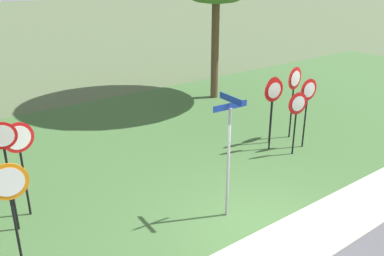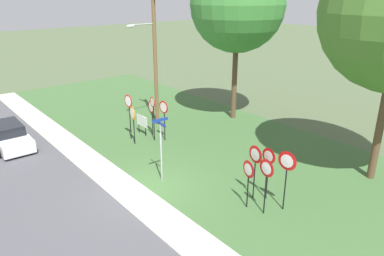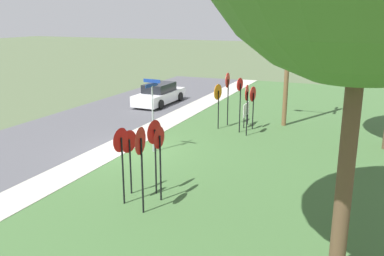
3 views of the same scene
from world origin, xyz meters
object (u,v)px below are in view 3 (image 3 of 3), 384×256
Objects in this scene: yield_sign_near_left at (121,148)px; parked_hatchback_near at (159,94)px; street_name_post at (153,109)px; notice_board at (246,111)px; yield_sign_near_right at (129,147)px; utility_pole at (287,30)px; stop_sign_far_right at (253,98)px; yield_sign_far_right at (154,139)px; stop_sign_far_left at (228,87)px; yield_sign_center at (140,149)px; stop_sign_near_left at (240,94)px; stop_sign_near_right at (247,99)px; yield_sign_far_left at (159,146)px; stop_sign_far_center at (218,96)px.

yield_sign_near_left reaches higher than parked_hatchback_near.
notice_board is at bearing 160.50° from street_name_post.
yield_sign_near_left is 0.78× the size of street_name_post.
yield_sign_near_left is 0.81m from yield_sign_near_right.
street_name_post is 8.51m from utility_pole.
yield_sign_far_right is (9.16, -0.80, 0.26)m from stop_sign_far_right.
stop_sign_far_left reaches higher than yield_sign_center.
street_name_post reaches higher than yield_sign_near_left.
stop_sign_far_left is 1.30× the size of yield_sign_near_right.
stop_sign_far_right is at bearing 162.68° from stop_sign_near_left.
stop_sign_far_left is 1.53m from stop_sign_far_right.
yield_sign_near_right is 11.78m from utility_pole.
yield_sign_near_left is 0.98× the size of yield_sign_far_right.
stop_sign_near_right is 9.07m from yield_sign_near_left.
stop_sign_far_right is 9.19m from yield_sign_far_right.
parked_hatchback_near is (-3.75, -6.03, -1.47)m from stop_sign_far_left.
parked_hatchback_near is (-13.14, -6.67, -1.28)m from yield_sign_far_right.
yield_sign_far_left is at bearing -0.95° from notice_board.
stop_sign_near_left is 1.18× the size of stop_sign_far_center.
stop_sign_near_left reaches higher than yield_sign_far_right.
notice_board is (-0.45, -0.46, -0.79)m from stop_sign_far_right.
yield_sign_near_right is 1.17m from yield_sign_far_left.
utility_pole reaches higher than stop_sign_far_center.
utility_pole reaches higher than yield_sign_far_right.
notice_board is (-11.01, 0.04, -1.16)m from yield_sign_center.
yield_sign_center is 11.07m from notice_board.
parked_hatchback_near is (-3.99, -7.47, -1.02)m from stop_sign_far_right.
stop_sign_far_left is at bearing -140.21° from stop_sign_near_right.
yield_sign_near_left is at bearing 25.89° from yield_sign_near_right.
parked_hatchback_near is at bearing -117.96° from notice_board.
yield_sign_far_left is at bearing 10.38° from stop_sign_near_left.
stop_sign_far_right is 0.48× the size of parked_hatchback_near.
stop_sign_near_right is 1.07× the size of stop_sign_far_center.
utility_pole is at bearing 74.31° from parked_hatchback_near.
utility_pole reaches higher than notice_board.
utility_pole is at bearing 164.34° from yield_sign_center.
street_name_post is 0.68× the size of parked_hatchback_near.
yield_sign_far_left is 11.57m from utility_pole.
yield_sign_center is at bearing 26.16° from parked_hatchback_near.
notice_board is at bearing 139.00° from stop_sign_far_center.
yield_sign_center is 5.82m from street_name_post.
stop_sign_near_left is at bearing -175.96° from yield_sign_far_right.
stop_sign_near_left is 1.23× the size of stop_sign_far_right.
stop_sign_far_left is 1.16× the size of yield_sign_far_left.
yield_sign_far_right is 4.44m from street_name_post.
utility_pole is at bearing 176.97° from yield_sign_near_right.
stop_sign_far_right is 10.33m from yield_sign_near_left.
yield_sign_far_right is (-0.40, -0.38, 0.08)m from yield_sign_far_left.
yield_sign_far_left is (8.71, 0.02, -0.17)m from stop_sign_near_left.
stop_sign_far_center reaches higher than stop_sign_far_right.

